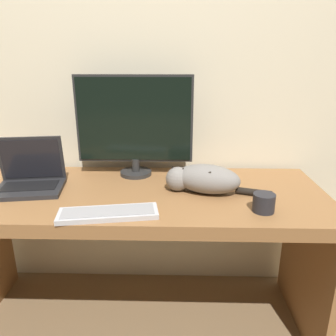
% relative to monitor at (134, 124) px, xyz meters
% --- Properties ---
extents(wall_back, '(6.40, 0.06, 2.60)m').
position_rel_monitor_xyz_m(wall_back, '(0.03, 0.18, 0.27)').
color(wall_back, beige).
rests_on(wall_back, ground_plane).
extents(desk, '(1.77, 0.69, 0.75)m').
position_rel_monitor_xyz_m(desk, '(0.03, -0.23, -0.42)').
color(desk, olive).
rests_on(desk, ground_plane).
extents(monitor, '(0.60, 0.17, 0.52)m').
position_rel_monitor_xyz_m(monitor, '(0.00, 0.00, 0.00)').
color(monitor, '#282828').
rests_on(monitor, desk).
extents(laptop, '(0.34, 0.28, 0.25)m').
position_rel_monitor_xyz_m(laptop, '(-0.48, -0.22, -0.23)').
color(laptop, '#232326').
rests_on(laptop, desk).
extents(external_keyboard, '(0.41, 0.18, 0.02)m').
position_rel_monitor_xyz_m(external_keyboard, '(-0.05, -0.49, -0.26)').
color(external_keyboard, '#BCBCC1').
rests_on(external_keyboard, desk).
extents(cat, '(0.48, 0.25, 0.13)m').
position_rel_monitor_xyz_m(cat, '(0.34, -0.23, -0.21)').
color(cat, gray).
rests_on(cat, desk).
extents(coffee_mug, '(0.09, 0.09, 0.08)m').
position_rel_monitor_xyz_m(coffee_mug, '(0.57, -0.43, -0.24)').
color(coffee_mug, '#232328').
rests_on(coffee_mug, desk).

